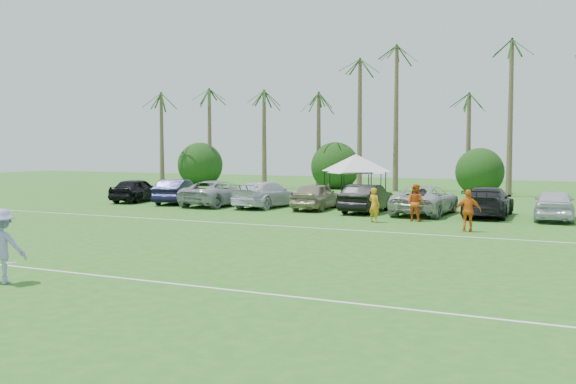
% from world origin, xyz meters
% --- Properties ---
extents(field_lines, '(80.00, 12.10, 0.01)m').
position_xyz_m(field_lines, '(0.00, 8.00, 0.01)').
color(field_lines, white).
rests_on(field_lines, ground).
extents(palm_tree_0, '(2.40, 2.40, 8.90)m').
position_xyz_m(palm_tree_0, '(-22.00, 38.00, 7.48)').
color(palm_tree_0, brown).
rests_on(palm_tree_0, ground).
extents(palm_tree_1, '(2.40, 2.40, 9.90)m').
position_xyz_m(palm_tree_1, '(-17.00, 38.00, 8.35)').
color(palm_tree_1, brown).
rests_on(palm_tree_1, ground).
extents(palm_tree_2, '(2.40, 2.40, 10.90)m').
position_xyz_m(palm_tree_2, '(-12.00, 38.00, 9.21)').
color(palm_tree_2, brown).
rests_on(palm_tree_2, ground).
extents(palm_tree_3, '(2.40, 2.40, 11.90)m').
position_xyz_m(palm_tree_3, '(-8.00, 38.00, 10.06)').
color(palm_tree_3, brown).
rests_on(palm_tree_3, ground).
extents(palm_tree_4, '(2.40, 2.40, 8.90)m').
position_xyz_m(palm_tree_4, '(-4.00, 38.00, 7.48)').
color(palm_tree_4, brown).
rests_on(palm_tree_4, ground).
extents(palm_tree_5, '(2.40, 2.40, 9.90)m').
position_xyz_m(palm_tree_5, '(0.00, 38.00, 8.35)').
color(palm_tree_5, brown).
rests_on(palm_tree_5, ground).
extents(palm_tree_6, '(2.40, 2.40, 10.90)m').
position_xyz_m(palm_tree_6, '(4.00, 38.00, 9.21)').
color(palm_tree_6, brown).
rests_on(palm_tree_6, ground).
extents(palm_tree_7, '(2.40, 2.40, 11.90)m').
position_xyz_m(palm_tree_7, '(8.00, 38.00, 10.06)').
color(palm_tree_7, brown).
rests_on(palm_tree_7, ground).
extents(bush_tree_0, '(4.00, 4.00, 4.00)m').
position_xyz_m(bush_tree_0, '(-19.00, 39.00, 1.80)').
color(bush_tree_0, brown).
rests_on(bush_tree_0, ground).
extents(bush_tree_1, '(4.00, 4.00, 4.00)m').
position_xyz_m(bush_tree_1, '(-6.00, 39.00, 1.80)').
color(bush_tree_1, brown).
rests_on(bush_tree_1, ground).
extents(bush_tree_2, '(4.00, 4.00, 4.00)m').
position_xyz_m(bush_tree_2, '(6.00, 39.00, 1.80)').
color(bush_tree_2, brown).
rests_on(bush_tree_2, ground).
extents(sideline_player_a, '(0.70, 0.59, 1.62)m').
position_xyz_m(sideline_player_a, '(4.49, 17.16, 0.81)').
color(sideline_player_a, orange).
rests_on(sideline_player_a, ground).
extents(sideline_player_b, '(1.01, 0.88, 1.76)m').
position_xyz_m(sideline_player_b, '(6.10, 18.47, 0.88)').
color(sideline_player_b, '#DD5018').
rests_on(sideline_player_b, ground).
extents(sideline_player_c, '(1.10, 0.66, 1.76)m').
position_xyz_m(sideline_player_c, '(9.03, 15.60, 0.88)').
color(sideline_player_c, orange).
rests_on(sideline_player_c, ground).
extents(canopy_tent_left, '(4.43, 4.43, 3.59)m').
position_xyz_m(canopy_tent_left, '(0.79, 25.16, 3.07)').
color(canopy_tent_left, black).
rests_on(canopy_tent_left, ground).
extents(canopy_tent_right, '(3.97, 3.97, 3.22)m').
position_xyz_m(canopy_tent_right, '(0.00, 27.45, 2.75)').
color(canopy_tent_right, black).
rests_on(canopy_tent_right, ground).
extents(frisbee_player, '(1.43, 1.16, 1.93)m').
position_xyz_m(frisbee_player, '(-0.04, 0.17, 0.96)').
color(frisbee_player, '#9C93D1').
rests_on(frisbee_player, ground).
extents(parked_car_0, '(2.40, 4.65, 1.51)m').
position_xyz_m(parked_car_0, '(-12.76, 21.57, 0.76)').
color(parked_car_0, black).
rests_on(parked_car_0, ground).
extents(parked_car_1, '(2.79, 4.86, 1.51)m').
position_xyz_m(parked_car_1, '(-9.66, 21.61, 0.76)').
color(parked_car_1, black).
rests_on(parked_car_1, ground).
extents(parked_car_2, '(2.71, 5.54, 1.51)m').
position_xyz_m(parked_car_2, '(-6.56, 21.43, 0.76)').
color(parked_car_2, '#A2A4AD').
rests_on(parked_car_2, ground).
extents(parked_car_3, '(2.62, 5.40, 1.51)m').
position_xyz_m(parked_car_3, '(-3.46, 21.71, 0.76)').
color(parked_car_3, silver).
rests_on(parked_car_3, ground).
extents(parked_car_4, '(1.93, 4.50, 1.51)m').
position_xyz_m(parked_car_4, '(-0.36, 21.79, 0.76)').
color(parked_car_4, gray).
rests_on(parked_car_4, ground).
extents(parked_car_5, '(1.72, 4.63, 1.51)m').
position_xyz_m(parked_car_5, '(2.74, 21.40, 0.76)').
color(parked_car_5, black).
rests_on(parked_car_5, ground).
extents(parked_car_6, '(2.73, 5.55, 1.51)m').
position_xyz_m(parked_car_6, '(5.84, 21.63, 0.76)').
color(parked_car_6, '#AFB0B0').
rests_on(parked_car_6, ground).
extents(parked_car_7, '(2.17, 5.24, 1.51)m').
position_xyz_m(parked_car_7, '(8.94, 21.97, 0.76)').
color(parked_car_7, black).
rests_on(parked_car_7, ground).
extents(parked_car_8, '(1.99, 4.52, 1.51)m').
position_xyz_m(parked_car_8, '(12.03, 21.67, 0.76)').
color(parked_car_8, silver).
rests_on(parked_car_8, ground).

